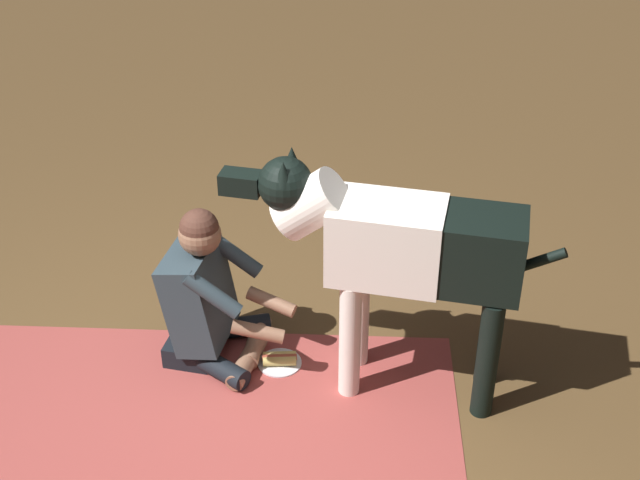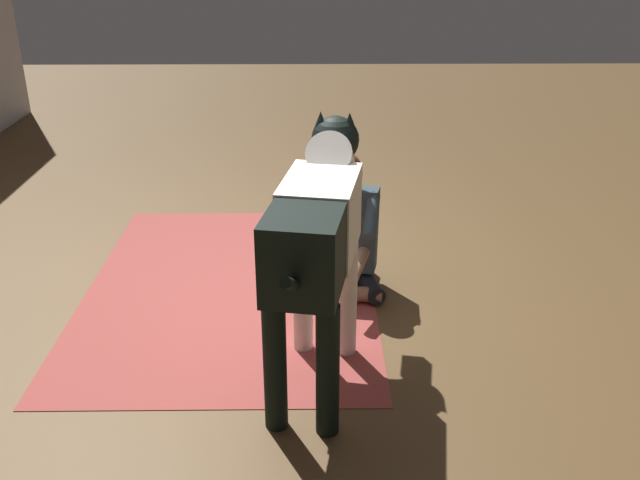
% 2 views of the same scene
% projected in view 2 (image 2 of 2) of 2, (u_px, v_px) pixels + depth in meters
% --- Properties ---
extents(ground_plane, '(15.92, 15.92, 0.00)m').
position_uv_depth(ground_plane, '(240.00, 282.00, 4.46)').
color(ground_plane, brown).
extents(area_rug, '(2.49, 1.80, 0.01)m').
position_uv_depth(area_rug, '(231.00, 286.00, 4.40)').
color(area_rug, '#9A3F3A').
rests_on(area_rug, ground).
extents(person_sitting_on_floor, '(0.69, 0.57, 0.88)m').
position_uv_depth(person_sitting_on_floor, '(344.00, 233.00, 4.28)').
color(person_sitting_on_floor, black).
rests_on(person_sitting_on_floor, ground).
extents(large_dog, '(1.57, 0.48, 1.23)m').
position_uv_depth(large_dog, '(318.00, 228.00, 3.24)').
color(large_dog, white).
rests_on(large_dog, ground).
extents(hot_dog_on_plate, '(0.23, 0.23, 0.06)m').
position_uv_depth(hot_dog_on_plate, '(335.00, 310.00, 4.08)').
color(hot_dog_on_plate, silver).
rests_on(hot_dog_on_plate, ground).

